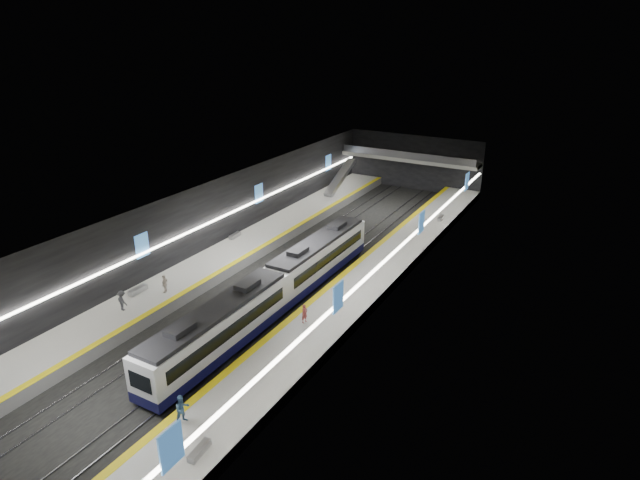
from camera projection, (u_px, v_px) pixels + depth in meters
The scene contains 26 objects.
ground at pixel (285, 280), 51.53m from camera, with size 70.00×70.00×0.00m, color black.
ceiling at pixel (283, 201), 48.50m from camera, with size 20.00×70.00×0.04m, color beige.
wall_left at pixel (202, 223), 54.55m from camera, with size 0.04×70.00×8.00m, color black.
wall_right at pixel (382, 264), 45.47m from camera, with size 0.04×70.00×8.00m, color black.
wall_back at pixel (414, 162), 78.25m from camera, with size 20.00×0.04×8.00m, color black.
platform_left at pixel (223, 259), 54.74m from camera, with size 5.00×70.00×1.00m, color slate.
tile_surface_left at pixel (223, 255), 54.55m from camera, with size 5.00×70.00×0.02m, color #AEAEA9.
tactile_strip_left at pixel (240, 259), 53.55m from camera, with size 0.60×70.00×0.02m, color yellow.
platform_right at pixel (355, 293), 47.93m from camera, with size 5.00×70.00×1.00m, color slate.
tile_surface_right at pixel (355, 288), 47.74m from camera, with size 5.00×70.00×0.02m, color #AEAEA9.
tactile_strip_right at pixel (333, 283), 48.73m from camera, with size 0.60×70.00×0.02m, color yellow.
rails at pixel (285, 279), 51.50m from camera, with size 6.52×70.00×0.12m.
train at pixel (275, 287), 45.30m from camera, with size 2.69×30.04×3.60m.
ad_posters at pixel (289, 233), 50.63m from camera, with size 19.94×53.50×2.20m.
cove_light_left at pixel (203, 226), 54.54m from camera, with size 0.25×68.60×0.12m, color white.
cove_light_right at pixel (380, 265), 45.64m from camera, with size 0.25×68.60×0.12m, color white.
mezzanine_bridge at pixel (409, 158), 76.18m from camera, with size 20.00×3.00×1.50m.
escalator at pixel (340, 177), 74.81m from camera, with size 1.20×8.00×0.60m, color #99999E.
bench_left_near at pixel (138, 290), 46.90m from camera, with size 0.52×1.87×0.46m, color #99999E.
bench_left_far at pixel (235, 236), 58.93m from camera, with size 0.48×1.74×0.43m, color #99999E.
bench_right_near at pixel (200, 451), 29.38m from camera, with size 0.47×1.69×0.41m, color #99999E.
bench_right_far at pixel (441, 218), 64.33m from camera, with size 0.45×1.63×0.40m, color #99999E.
passenger_right_a at pixel (305, 314), 42.04m from camera, with size 0.57×0.37×1.56m, color #AB4340.
passenger_right_b at pixel (182, 409), 31.43m from camera, with size 0.91×0.71×1.87m, color teal.
passenger_left_a at pixel (165, 284), 46.72m from camera, with size 0.98×0.41×1.68m, color silver.
passenger_left_b at pixel (122, 301), 43.80m from camera, with size 1.12×0.64×1.73m, color #393A40.
Camera 1 is at (25.65, -38.62, 23.06)m, focal length 30.00 mm.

